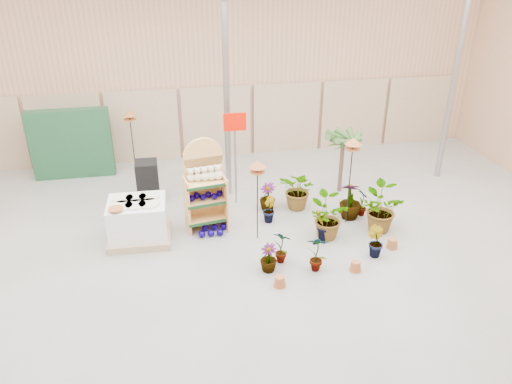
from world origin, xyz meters
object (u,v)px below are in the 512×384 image
(pallet_stack, at_px, (138,221))
(bird_table_front, at_px, (257,167))
(potted_plant_2, at_px, (326,218))
(display_shelf, at_px, (205,188))

(pallet_stack, relative_size, bird_table_front, 0.73)
(potted_plant_2, bearing_deg, pallet_stack, 171.24)
(display_shelf, xyz_separation_m, pallet_stack, (-1.41, -0.32, -0.46))
(bird_table_front, bearing_deg, potted_plant_2, -8.51)
(pallet_stack, xyz_separation_m, potted_plant_2, (3.78, -0.58, 0.01))
(display_shelf, distance_m, bird_table_front, 1.41)
(display_shelf, height_order, bird_table_front, display_shelf)
(pallet_stack, height_order, potted_plant_2, pallet_stack)
(pallet_stack, height_order, bird_table_front, bird_table_front)
(pallet_stack, distance_m, bird_table_front, 2.69)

